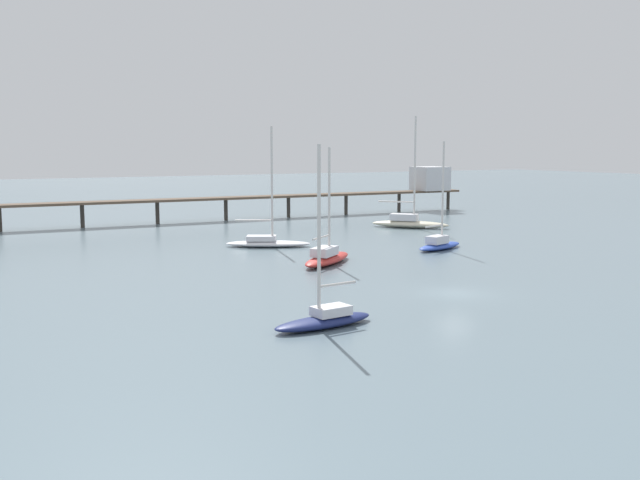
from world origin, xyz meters
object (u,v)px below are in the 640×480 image
(sailboat_navy, at_px, (325,316))
(sailboat_blue, at_px, (439,243))
(sailboat_red, at_px, (327,256))
(sailboat_cream, at_px, (409,221))
(sailboat_white, at_px, (267,241))
(pier, at_px, (316,189))

(sailboat_navy, bearing_deg, sailboat_blue, 40.45)
(sailboat_red, bearing_deg, sailboat_cream, 40.36)
(sailboat_blue, bearing_deg, sailboat_red, -170.52)
(sailboat_navy, xyz_separation_m, sailboat_red, (10.52, 18.29, 0.05))
(sailboat_navy, relative_size, sailboat_white, 0.84)
(sailboat_navy, bearing_deg, sailboat_cream, 48.66)
(sailboat_blue, xyz_separation_m, sailboat_navy, (-24.12, -20.56, -0.06))
(sailboat_white, bearing_deg, sailboat_navy, -109.31)
(pier, height_order, sailboat_cream, sailboat_cream)
(sailboat_white, bearing_deg, sailboat_red, -90.35)
(sailboat_navy, bearing_deg, sailboat_red, 60.10)
(pier, xyz_separation_m, sailboat_red, (-19.56, -37.49, -3.16))
(pier, relative_size, sailboat_blue, 8.30)
(sailboat_cream, xyz_separation_m, sailboat_red, (-22.09, -18.78, -0.14))
(sailboat_blue, relative_size, sailboat_white, 0.87)
(pier, distance_m, sailboat_navy, 63.45)
(pier, distance_m, sailboat_white, 32.29)
(sailboat_blue, bearing_deg, sailboat_cream, 62.77)
(sailboat_blue, height_order, sailboat_white, sailboat_white)
(pier, bearing_deg, sailboat_blue, -99.60)
(sailboat_blue, bearing_deg, sailboat_navy, -139.55)
(sailboat_white, bearing_deg, sailboat_blue, -35.56)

